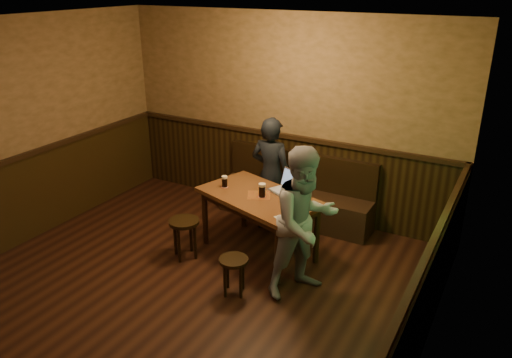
{
  "coord_description": "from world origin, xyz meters",
  "views": [
    {
      "loc": [
        2.93,
        -3.1,
        3.21
      ],
      "look_at": [
        0.34,
        1.57,
        1.03
      ],
      "focal_mm": 35.0,
      "sensor_mm": 36.0,
      "label": 1
    }
  ],
  "objects_px": {
    "pub_table": "(259,203)",
    "pint_left": "(225,182)",
    "stool_left": "(184,228)",
    "pint_mid": "(262,190)",
    "person_grey": "(305,222)",
    "pint_right": "(287,200)",
    "bench": "(295,198)",
    "laptop": "(287,187)",
    "person_suit": "(271,175)",
    "stool_right": "(234,266)"
  },
  "relations": [
    {
      "from": "pub_table",
      "to": "pint_left",
      "type": "xyz_separation_m",
      "value": [
        -0.49,
        0.01,
        0.18
      ]
    },
    {
      "from": "stool_left",
      "to": "pint_mid",
      "type": "bearing_deg",
      "value": 32.57
    },
    {
      "from": "pint_left",
      "to": "person_grey",
      "type": "distance_m",
      "value": 1.39
    },
    {
      "from": "pint_left",
      "to": "pint_right",
      "type": "height_order",
      "value": "pint_right"
    },
    {
      "from": "bench",
      "to": "laptop",
      "type": "bearing_deg",
      "value": -73.34
    },
    {
      "from": "bench",
      "to": "person_suit",
      "type": "relative_size",
      "value": 1.4
    },
    {
      "from": "stool_left",
      "to": "pint_mid",
      "type": "xyz_separation_m",
      "value": [
        0.79,
        0.51,
        0.47
      ]
    },
    {
      "from": "person_grey",
      "to": "pint_mid",
      "type": "bearing_deg",
      "value": 89.98
    },
    {
      "from": "pint_right",
      "to": "pub_table",
      "type": "bearing_deg",
      "value": 162.11
    },
    {
      "from": "bench",
      "to": "pint_left",
      "type": "bearing_deg",
      "value": -114.89
    },
    {
      "from": "pint_right",
      "to": "person_grey",
      "type": "height_order",
      "value": "person_grey"
    },
    {
      "from": "pint_right",
      "to": "laptop",
      "type": "distance_m",
      "value": 0.44
    },
    {
      "from": "pint_left",
      "to": "person_suit",
      "type": "bearing_deg",
      "value": 62.41
    },
    {
      "from": "stool_left",
      "to": "pint_mid",
      "type": "height_order",
      "value": "pint_mid"
    },
    {
      "from": "pub_table",
      "to": "person_grey",
      "type": "bearing_deg",
      "value": -13.07
    },
    {
      "from": "pint_mid",
      "to": "person_grey",
      "type": "relative_size",
      "value": 0.1
    },
    {
      "from": "pint_left",
      "to": "person_suit",
      "type": "xyz_separation_m",
      "value": [
        0.33,
        0.62,
        -0.07
      ]
    },
    {
      "from": "stool_left",
      "to": "pint_right",
      "type": "relative_size",
      "value": 2.84
    },
    {
      "from": "bench",
      "to": "stool_right",
      "type": "height_order",
      "value": "bench"
    },
    {
      "from": "stool_left",
      "to": "stool_right",
      "type": "height_order",
      "value": "stool_left"
    },
    {
      "from": "stool_left",
      "to": "pint_left",
      "type": "xyz_separation_m",
      "value": [
        0.24,
        0.54,
        0.45
      ]
    },
    {
      "from": "pint_left",
      "to": "laptop",
      "type": "distance_m",
      "value": 0.77
    },
    {
      "from": "bench",
      "to": "stool_left",
      "type": "bearing_deg",
      "value": -114.7
    },
    {
      "from": "pint_left",
      "to": "bench",
      "type": "bearing_deg",
      "value": 65.11
    },
    {
      "from": "pint_right",
      "to": "pint_mid",
      "type": "bearing_deg",
      "value": 162.93
    },
    {
      "from": "stool_left",
      "to": "person_suit",
      "type": "height_order",
      "value": "person_suit"
    },
    {
      "from": "pub_table",
      "to": "pint_mid",
      "type": "bearing_deg",
      "value": -5.97
    },
    {
      "from": "person_grey",
      "to": "laptop",
      "type": "bearing_deg",
      "value": 68.54
    },
    {
      "from": "pub_table",
      "to": "person_grey",
      "type": "height_order",
      "value": "person_grey"
    },
    {
      "from": "person_grey",
      "to": "pint_right",
      "type": "bearing_deg",
      "value": 79.12
    },
    {
      "from": "pub_table",
      "to": "stool_right",
      "type": "height_order",
      "value": "pub_table"
    },
    {
      "from": "pint_left",
      "to": "pint_right",
      "type": "xyz_separation_m",
      "value": [
        0.92,
        -0.15,
        0.01
      ]
    },
    {
      "from": "bench",
      "to": "laptop",
      "type": "distance_m",
      "value": 1.0
    },
    {
      "from": "pub_table",
      "to": "pint_right",
      "type": "distance_m",
      "value": 0.49
    },
    {
      "from": "laptop",
      "to": "person_suit",
      "type": "relative_size",
      "value": 0.29
    },
    {
      "from": "bench",
      "to": "person_suit",
      "type": "distance_m",
      "value": 0.66
    },
    {
      "from": "bench",
      "to": "person_grey",
      "type": "xyz_separation_m",
      "value": [
        0.81,
        -1.55,
        0.52
      ]
    },
    {
      "from": "bench",
      "to": "person_suit",
      "type": "bearing_deg",
      "value": -110.82
    },
    {
      "from": "stool_left",
      "to": "person_grey",
      "type": "bearing_deg",
      "value": 2.0
    },
    {
      "from": "stool_right",
      "to": "pub_table",
      "type": "bearing_deg",
      "value": 101.57
    },
    {
      "from": "bench",
      "to": "pint_right",
      "type": "bearing_deg",
      "value": -70.37
    },
    {
      "from": "pub_table",
      "to": "stool_right",
      "type": "relative_size",
      "value": 3.83
    },
    {
      "from": "stool_left",
      "to": "person_grey",
      "type": "relative_size",
      "value": 0.3
    },
    {
      "from": "pint_right",
      "to": "person_suit",
      "type": "height_order",
      "value": "person_suit"
    },
    {
      "from": "stool_left",
      "to": "pint_right",
      "type": "bearing_deg",
      "value": 18.44
    },
    {
      "from": "pub_table",
      "to": "person_grey",
      "type": "distance_m",
      "value": 0.95
    },
    {
      "from": "person_suit",
      "to": "stool_right",
      "type": "bearing_deg",
      "value": 103.42
    },
    {
      "from": "person_suit",
      "to": "laptop",
      "type": "bearing_deg",
      "value": 137.76
    },
    {
      "from": "pint_mid",
      "to": "pint_right",
      "type": "xyz_separation_m",
      "value": [
        0.38,
        -0.12,
        0.0
      ]
    },
    {
      "from": "stool_right",
      "to": "laptop",
      "type": "bearing_deg",
      "value": 86.91
    }
  ]
}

